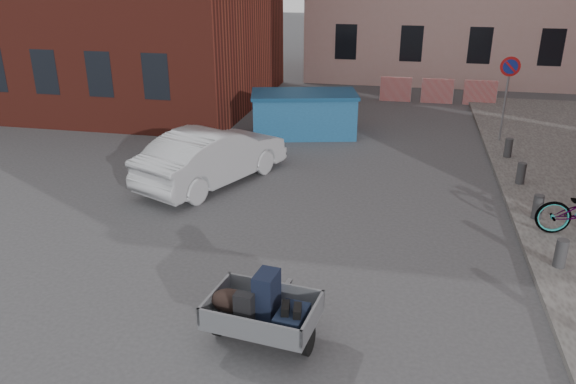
# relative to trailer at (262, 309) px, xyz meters

# --- Properties ---
(ground) EXTENTS (120.00, 120.00, 0.00)m
(ground) POSITION_rel_trailer_xyz_m (-1.11, 2.02, -0.61)
(ground) COLOR #38383A
(ground) RESTS_ON ground
(no_parking_sign) EXTENTS (0.60, 0.09, 2.65)m
(no_parking_sign) POSITION_rel_trailer_xyz_m (4.89, 11.51, 1.41)
(no_parking_sign) COLOR gray
(no_parking_sign) RESTS_ON sidewalk
(bollards) EXTENTS (0.22, 9.02, 0.55)m
(bollards) POSITION_rel_trailer_xyz_m (4.89, 5.42, -0.21)
(bollards) COLOR #3A3A3D
(bollards) RESTS_ON sidewalk
(barriers) EXTENTS (4.70, 0.18, 1.00)m
(barriers) POSITION_rel_trailer_xyz_m (3.09, 17.02, -0.11)
(barriers) COLOR red
(barriers) RESTS_ON ground
(trailer) EXTENTS (1.73, 1.90, 1.20)m
(trailer) POSITION_rel_trailer_xyz_m (0.00, 0.00, 0.00)
(trailer) COLOR black
(trailer) RESTS_ON ground
(dumpster) EXTENTS (3.79, 2.56, 1.45)m
(dumpster) POSITION_rel_trailer_xyz_m (-1.45, 11.21, 0.12)
(dumpster) COLOR #1B5282
(dumpster) RESTS_ON ground
(silver_car) EXTENTS (3.21, 4.71, 1.47)m
(silver_car) POSITION_rel_trailer_xyz_m (-2.96, 6.35, 0.13)
(silver_car) COLOR #A4A6AC
(silver_car) RESTS_ON ground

